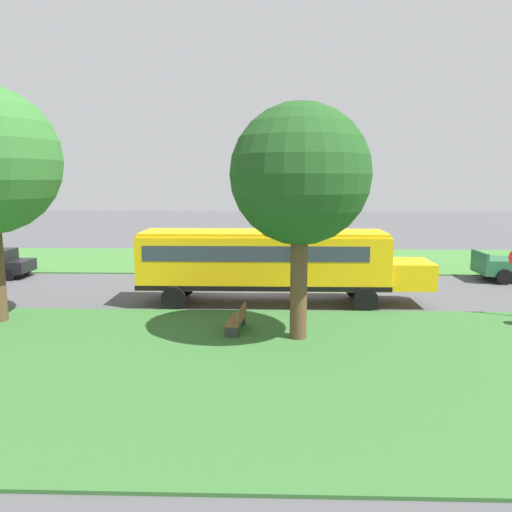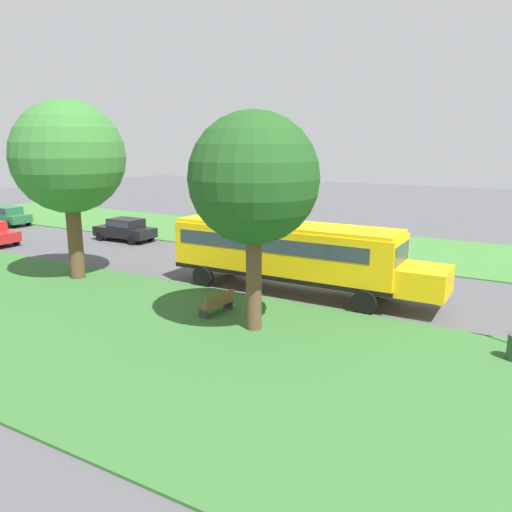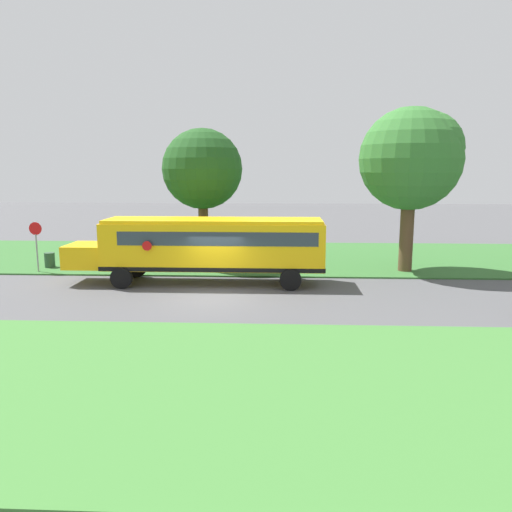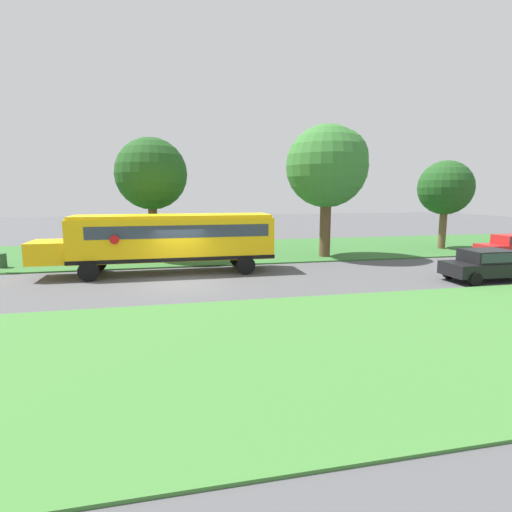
{
  "view_description": "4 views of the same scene",
  "coord_description": "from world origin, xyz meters",
  "px_view_note": "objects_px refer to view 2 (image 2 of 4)",
  "views": [
    {
      "loc": [
        -23.73,
        -0.56,
        5.36
      ],
      "look_at": [
        -0.56,
        0.12,
        1.78
      ],
      "focal_mm": 35.0,
      "sensor_mm": 36.0,
      "label": 1
    },
    {
      "loc": [
        -22.37,
        -10.09,
        6.7
      ],
      "look_at": [
        -2.51,
        1.27,
        1.48
      ],
      "focal_mm": 35.0,
      "sensor_mm": 36.0,
      "label": 2
    },
    {
      "loc": [
        21.07,
        2.9,
        5.51
      ],
      "look_at": [
        -0.12,
        1.9,
        1.8
      ],
      "focal_mm": 35.0,
      "sensor_mm": 36.0,
      "label": 3
    },
    {
      "loc": [
        19.26,
        -0.5,
        4.32
      ],
      "look_at": [
        -0.58,
        3.84,
        1.1
      ],
      "focal_mm": 28.0,
      "sensor_mm": 36.0,
      "label": 4
    }
  ],
  "objects_px": {
    "school_bus": "(290,251)",
    "car_black_nearest": "(125,228)",
    "oak_tree_beside_bus": "(253,179)",
    "park_bench": "(217,304)",
    "oak_tree_roadside_mid": "(67,155)",
    "car_green_furthest": "(6,215)"
  },
  "relations": [
    {
      "from": "school_bus",
      "to": "car_black_nearest",
      "type": "bearing_deg",
      "value": 70.71
    },
    {
      "from": "car_black_nearest",
      "to": "oak_tree_beside_bus",
      "type": "xyz_separation_m",
      "value": [
        -10.33,
        -16.27,
        4.6
      ]
    },
    {
      "from": "car_black_nearest",
      "to": "oak_tree_beside_bus",
      "type": "distance_m",
      "value": 19.81
    },
    {
      "from": "car_black_nearest",
      "to": "park_bench",
      "type": "bearing_deg",
      "value": -124.03
    },
    {
      "from": "park_bench",
      "to": "oak_tree_roadside_mid",
      "type": "bearing_deg",
      "value": 83.54
    },
    {
      "from": "school_bus",
      "to": "car_black_nearest",
      "type": "distance_m",
      "value": 16.27
    },
    {
      "from": "school_bus",
      "to": "oak_tree_beside_bus",
      "type": "bearing_deg",
      "value": -169.22
    },
    {
      "from": "school_bus",
      "to": "park_bench",
      "type": "height_order",
      "value": "school_bus"
    },
    {
      "from": "oak_tree_beside_bus",
      "to": "school_bus",
      "type": "bearing_deg",
      "value": 10.78
    },
    {
      "from": "school_bus",
      "to": "car_black_nearest",
      "type": "xyz_separation_m",
      "value": [
        5.37,
        15.33,
        -1.05
      ]
    },
    {
      "from": "school_bus",
      "to": "oak_tree_roadside_mid",
      "type": "xyz_separation_m",
      "value": [
        -3.17,
        10.43,
        4.2
      ]
    },
    {
      "from": "school_bus",
      "to": "park_bench",
      "type": "xyz_separation_m",
      "value": [
        -4.22,
        1.13,
        -1.45
      ]
    },
    {
      "from": "oak_tree_beside_bus",
      "to": "oak_tree_roadside_mid",
      "type": "bearing_deg",
      "value": 81.04
    },
    {
      "from": "oak_tree_beside_bus",
      "to": "oak_tree_roadside_mid",
      "type": "distance_m",
      "value": 11.54
    },
    {
      "from": "car_green_furthest",
      "to": "oak_tree_roadside_mid",
      "type": "relative_size",
      "value": 0.51
    },
    {
      "from": "car_black_nearest",
      "to": "oak_tree_beside_bus",
      "type": "bearing_deg",
      "value": -122.4
    },
    {
      "from": "car_green_furthest",
      "to": "park_bench",
      "type": "height_order",
      "value": "car_green_furthest"
    },
    {
      "from": "oak_tree_roadside_mid",
      "to": "car_black_nearest",
      "type": "bearing_deg",
      "value": 29.83
    },
    {
      "from": "car_black_nearest",
      "to": "oak_tree_roadside_mid",
      "type": "bearing_deg",
      "value": -150.17
    },
    {
      "from": "car_green_furthest",
      "to": "park_bench",
      "type": "relative_size",
      "value": 2.67
    },
    {
      "from": "oak_tree_roadside_mid",
      "to": "park_bench",
      "type": "bearing_deg",
      "value": -96.46
    },
    {
      "from": "car_green_furthest",
      "to": "park_bench",
      "type": "xyz_separation_m",
      "value": [
        -9.59,
        -27.45,
        -0.4
      ]
    }
  ]
}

